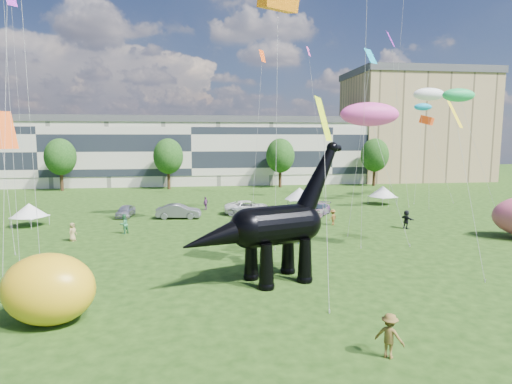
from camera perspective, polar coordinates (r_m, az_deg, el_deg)
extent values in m
plane|color=#16330C|center=(26.06, 8.09, -13.13)|extent=(220.00, 220.00, 0.00)
cube|color=beige|center=(85.54, -8.54, 5.15)|extent=(78.00, 11.00, 12.00)
cube|color=tan|center=(100.10, 20.37, 7.94)|extent=(28.00, 18.00, 22.00)
cylinder|color=#382314|center=(80.27, -24.48, 1.29)|extent=(0.56, 0.56, 3.20)
ellipsoid|color=#14380F|center=(79.97, -24.66, 4.65)|extent=(5.20, 5.20, 6.24)
cylinder|color=#382314|center=(77.01, -11.55, 1.57)|extent=(0.56, 0.56, 3.20)
ellipsoid|color=#14380F|center=(76.70, -11.64, 5.08)|extent=(5.20, 5.20, 6.24)
cylinder|color=#382314|center=(78.24, 3.23, 1.80)|extent=(0.56, 0.56, 3.20)
ellipsoid|color=#14380F|center=(77.94, 3.26, 5.25)|extent=(5.20, 5.20, 6.24)
cylinder|color=#382314|center=(83.54, 15.45, 1.89)|extent=(0.56, 0.56, 3.20)
ellipsoid|color=#14380F|center=(83.25, 15.56, 5.13)|extent=(5.20, 5.20, 6.24)
cone|color=black|center=(25.98, 1.39, -9.90)|extent=(1.22, 1.22, 2.77)
sphere|color=black|center=(26.36, 1.39, -12.43)|extent=(1.01, 1.01, 1.01)
cone|color=black|center=(27.70, -0.65, -8.80)|extent=(1.22, 1.22, 2.77)
sphere|color=black|center=(28.06, -0.64, -11.19)|extent=(1.01, 1.01, 1.01)
cone|color=black|center=(27.36, 6.55, -9.05)|extent=(1.22, 1.22, 2.77)
sphere|color=black|center=(27.73, 6.51, -11.47)|extent=(1.01, 1.01, 1.01)
cone|color=black|center=(29.00, 4.29, -8.08)|extent=(1.22, 1.22, 2.77)
sphere|color=black|center=(29.35, 4.27, -10.37)|extent=(1.01, 1.01, 1.01)
cylinder|color=black|center=(26.90, 2.79, -4.44)|extent=(4.49, 3.65, 2.49)
sphere|color=black|center=(26.00, -0.92, -4.84)|extent=(2.49, 2.49, 2.49)
sphere|color=black|center=(27.90, 6.24, -4.04)|extent=(2.40, 2.40, 2.40)
cone|color=black|center=(28.14, 8.23, 1.52)|extent=(3.74, 2.47, 4.89)
sphere|color=black|center=(28.68, 10.15, 5.83)|extent=(0.78, 0.78, 0.78)
cylinder|color=black|center=(28.85, 10.58, 5.74)|extent=(0.74, 0.60, 0.41)
cone|color=black|center=(25.30, -4.80, -5.92)|extent=(5.25, 3.47, 2.71)
imported|color=silver|center=(51.31, -17.01, -2.43)|extent=(2.03, 4.17, 1.37)
imported|color=slate|center=(48.89, -10.28, -2.55)|extent=(5.08, 2.22, 1.62)
imported|color=white|center=(50.74, -0.97, -2.09)|extent=(5.99, 3.16, 1.61)
imported|color=#595960|center=(50.77, 8.37, -2.30)|extent=(4.21, 4.98, 1.37)
cube|color=silver|center=(55.66, 5.83, -0.99)|extent=(3.20, 3.20, 0.12)
cone|color=silver|center=(55.55, 5.84, -0.17)|extent=(4.06, 4.06, 1.49)
cylinder|color=#999999|center=(54.17, 4.60, -1.78)|extent=(0.06, 0.06, 1.10)
cylinder|color=#999999|center=(54.62, 7.50, -1.75)|extent=(0.06, 0.06, 1.10)
cylinder|color=#999999|center=(56.90, 4.21, -1.34)|extent=(0.06, 0.06, 1.10)
cylinder|color=#999999|center=(57.33, 6.97, -1.31)|extent=(0.06, 0.06, 1.10)
cube|color=white|center=(60.67, 16.52, -0.61)|extent=(3.70, 3.70, 0.11)
cone|color=white|center=(60.57, 16.54, 0.11)|extent=(4.69, 4.69, 1.43)
cylinder|color=#999999|center=(58.87, 16.51, -1.36)|extent=(0.06, 0.06, 1.05)
cylinder|color=#999999|center=(60.78, 18.28, -1.16)|extent=(0.06, 0.06, 1.05)
cylinder|color=#999999|center=(60.75, 14.72, -1.04)|extent=(0.06, 0.06, 1.05)
cylinder|color=#999999|center=(62.61, 16.50, -0.86)|extent=(0.06, 0.06, 1.05)
cube|color=white|center=(49.61, -27.94, -2.94)|extent=(3.52, 3.52, 0.11)
cone|color=white|center=(49.50, -27.99, -2.11)|extent=(4.46, 4.46, 1.35)
cylinder|color=#999999|center=(49.65, -29.96, -3.64)|extent=(0.05, 0.05, 0.99)
cylinder|color=#999999|center=(47.94, -27.79, -3.86)|extent=(0.05, 0.05, 0.99)
cylinder|color=#999999|center=(51.45, -28.01, -3.16)|extent=(0.05, 0.05, 0.99)
cylinder|color=#999999|center=(49.81, -25.86, -3.36)|extent=(0.05, 0.05, 0.99)
ellipsoid|color=gold|center=(23.57, -25.91, -11.55)|extent=(5.19, 4.40, 3.49)
imported|color=tan|center=(40.97, -23.27, -4.92)|extent=(0.82, 0.95, 1.64)
imported|color=brown|center=(19.37, 17.37, -17.82)|extent=(1.38, 1.33, 1.89)
imported|color=black|center=(45.35, 19.41, -3.46)|extent=(0.88, 1.81, 1.87)
imported|color=#368953|center=(42.37, -17.19, -4.10)|extent=(1.13, 1.16, 1.88)
imported|color=brown|center=(45.17, 10.19, -3.34)|extent=(1.22, 1.12, 1.64)
imported|color=#294298|center=(36.83, 5.91, -5.69)|extent=(0.71, 0.65, 1.63)
imported|color=#622D65|center=(54.07, -6.73, -1.53)|extent=(0.90, 1.03, 1.66)
plane|color=#E2480F|center=(43.15, -30.96, 7.12)|extent=(3.14, 3.21, 3.27)
cube|color=#E63C0C|center=(69.21, 21.81, 8.86)|extent=(3.56, 3.95, 1.48)
plane|color=yellow|center=(36.17, 25.01, 9.36)|extent=(2.25, 2.39, 2.04)
ellipsoid|color=#D23A94|center=(40.44, 14.92, 9.98)|extent=(5.99, 4.84, 2.14)
plane|color=purple|center=(62.65, 17.52, 18.86)|extent=(2.11, 2.38, 1.98)
ellipsoid|color=#0C88B8|center=(65.45, 21.36, 10.52)|extent=(2.79, 2.52, 1.02)
plane|color=#C9EA13|center=(28.60, 8.99, 9.62)|extent=(2.08, 3.00, 2.84)
ellipsoid|color=silver|center=(62.26, 22.05, 11.99)|extent=(4.41, 4.42, 1.68)
ellipsoid|color=green|center=(56.92, 25.40, 11.59)|extent=(3.97, 4.26, 1.57)
plane|color=#D63B95|center=(66.49, 7.01, 18.12)|extent=(1.13, 1.48, 1.39)
plane|color=purple|center=(67.02, -29.88, 21.35)|extent=(1.78, 1.83, 1.63)
plane|color=#0B8CAE|center=(43.95, 15.05, 17.09)|extent=(1.84, 1.67, 1.47)
plane|color=#EF490F|center=(64.00, 0.86, 17.67)|extent=(1.46, 1.68, 1.73)
cube|color=orange|center=(42.05, 2.96, 23.79)|extent=(3.95, 3.20, 1.40)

